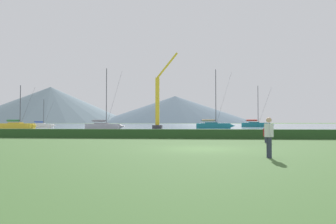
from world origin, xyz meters
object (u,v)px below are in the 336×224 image
at_px(person_standing_walker, 269,134).
at_px(sailboat_slip_8, 214,125).
at_px(sailboat_slip_1, 42,125).
at_px(sailboat_slip_3, 104,126).
at_px(dock_crane, 158,106).
at_px(sailboat_slip_0, 256,124).
at_px(person_seated_viewer, 266,133).
at_px(sailboat_slip_5, 18,125).

bearing_deg(person_standing_walker, sailboat_slip_8, 80.35).
bearing_deg(sailboat_slip_1, sailboat_slip_3, -40.30).
bearing_deg(sailboat_slip_8, dock_crane, -161.67).
height_order(sailboat_slip_0, person_seated_viewer, sailboat_slip_0).
height_order(sailboat_slip_5, dock_crane, dock_crane).
height_order(sailboat_slip_1, person_seated_viewer, sailboat_slip_1).
height_order(person_seated_viewer, dock_crane, dock_crane).
bearing_deg(person_standing_walker, sailboat_slip_0, 71.24).
bearing_deg(sailboat_slip_1, dock_crane, -22.52).
height_order(sailboat_slip_0, sailboat_slip_3, sailboat_slip_3).
bearing_deg(sailboat_slip_1, person_standing_walker, -57.64).
xyz_separation_m(sailboat_slip_5, dock_crane, (31.88, 0.20, 4.24)).
relative_size(sailboat_slip_1, sailboat_slip_3, 0.61).
xyz_separation_m(sailboat_slip_1, person_seated_viewer, (46.40, -58.99, 0.11)).
relative_size(sailboat_slip_1, sailboat_slip_8, 0.57).
xyz_separation_m(person_seated_viewer, person_standing_walker, (-1.91, -9.91, 0.29)).
relative_size(person_standing_walker, dock_crane, 0.10).
xyz_separation_m(sailboat_slip_3, person_seated_viewer, (23.75, -40.12, -0.01)).
relative_size(sailboat_slip_0, sailboat_slip_3, 0.97).
relative_size(sailboat_slip_3, person_seated_viewer, 9.87).
relative_size(sailboat_slip_8, person_standing_walker, 8.12).
bearing_deg(sailboat_slip_5, person_seated_viewer, -44.24).
relative_size(sailboat_slip_3, sailboat_slip_5, 1.26).
height_order(sailboat_slip_0, dock_crane, dock_crane).
bearing_deg(dock_crane, sailboat_slip_0, 45.75).
height_order(sailboat_slip_3, person_standing_walker, sailboat_slip_3).
relative_size(person_seated_viewer, person_standing_walker, 0.76).
xyz_separation_m(sailboat_slip_3, person_standing_walker, (21.85, -50.03, 0.28)).
bearing_deg(person_standing_walker, sailboat_slip_3, 104.55).
bearing_deg(person_standing_walker, dock_crane, 92.61).
bearing_deg(sailboat_slip_3, person_standing_walker, -62.58).
distance_m(sailboat_slip_3, sailboat_slip_8, 24.42).
distance_m(sailboat_slip_5, dock_crane, 32.16).
height_order(sailboat_slip_0, person_standing_walker, sailboat_slip_0).
bearing_deg(sailboat_slip_0, dock_crane, -124.43).
bearing_deg(sailboat_slip_0, sailboat_slip_5, -145.52).
relative_size(sailboat_slip_5, dock_crane, 0.59).
height_order(sailboat_slip_3, person_seated_viewer, sailboat_slip_3).
distance_m(sailboat_slip_0, sailboat_slip_1, 59.86).
bearing_deg(sailboat_slip_8, sailboat_slip_5, -174.57).
height_order(sailboat_slip_8, person_standing_walker, sailboat_slip_8).
distance_m(person_seated_viewer, dock_crane, 47.73).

